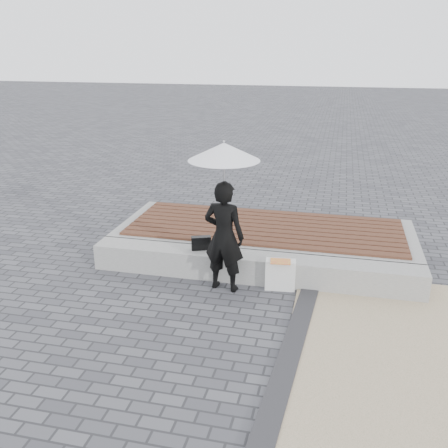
{
  "coord_description": "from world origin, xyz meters",
  "views": [
    {
      "loc": [
        1.14,
        -5.19,
        3.36
      ],
      "look_at": [
        -0.36,
        1.21,
        1.0
      ],
      "focal_mm": 40.0,
      "sensor_mm": 36.0,
      "label": 1
    }
  ],
  "objects": [
    {
      "name": "ground",
      "position": [
        0.0,
        0.0,
        0.0
      ],
      "size": [
        80.0,
        80.0,
        0.0
      ],
      "primitive_type": "plane",
      "color": "#4F5055",
      "rests_on": "ground"
    },
    {
      "name": "edging_band",
      "position": [
        0.75,
        -0.5,
        0.02
      ],
      "size": [
        0.61,
        5.2,
        0.04
      ],
      "primitive_type": "cube",
      "rotation": [
        0.0,
        0.0,
        -0.07
      ],
      "color": "#2D2D30",
      "rests_on": "ground"
    },
    {
      "name": "seating_ledge",
      "position": [
        0.0,
        1.6,
        0.2
      ],
      "size": [
        5.0,
        0.45,
        0.4
      ],
      "primitive_type": "cube",
      "color": "#ADAEA8",
      "rests_on": "ground"
    },
    {
      "name": "timber_platform",
      "position": [
        0.0,
        2.8,
        0.2
      ],
      "size": [
        5.0,
        2.0,
        0.4
      ],
      "primitive_type": "cube",
      "color": "#969792",
      "rests_on": "ground"
    },
    {
      "name": "timber_decking",
      "position": [
        0.0,
        2.8,
        0.42
      ],
      "size": [
        4.6,
        1.8,
        0.04
      ],
      "primitive_type": null,
      "color": "brown",
      "rests_on": "timber_platform"
    },
    {
      "name": "woman",
      "position": [
        -0.36,
        1.21,
        0.81
      ],
      "size": [
        0.64,
        0.47,
        1.62
      ],
      "primitive_type": "imported",
      "rotation": [
        0.0,
        0.0,
        2.99
      ],
      "color": "black",
      "rests_on": "ground"
    },
    {
      "name": "parasol",
      "position": [
        -0.36,
        1.21,
        2.02
      ],
      "size": [
        0.98,
        0.98,
        1.25
      ],
      "rotation": [
        0.0,
        0.0,
        0.15
      ],
      "color": "#B3B3B8",
      "rests_on": "ground"
    },
    {
      "name": "handbag",
      "position": [
        -0.81,
        1.63,
        0.51
      ],
      "size": [
        0.32,
        0.21,
        0.21
      ],
      "primitive_type": "cube",
      "rotation": [
        0.0,
        0.0,
        0.37
      ],
      "color": "black",
      "rests_on": "seating_ledge"
    },
    {
      "name": "canvas_tote",
      "position": [
        0.45,
        1.38,
        0.23
      ],
      "size": [
        0.45,
        0.22,
        0.45
      ],
      "primitive_type": "cube",
      "rotation": [
        0.0,
        0.0,
        0.09
      ],
      "color": "white",
      "rests_on": "ground"
    },
    {
      "name": "magazine",
      "position": [
        0.45,
        1.33,
        0.46
      ],
      "size": [
        0.31,
        0.24,
        0.01
      ],
      "primitive_type": "cube",
      "rotation": [
        0.0,
        0.0,
        0.11
      ],
      "color": "red",
      "rests_on": "canvas_tote"
    }
  ]
}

